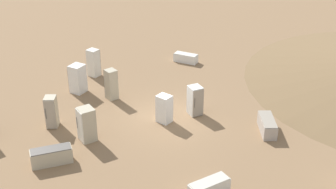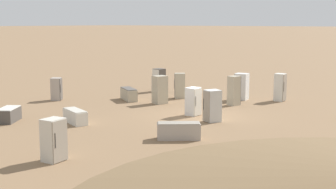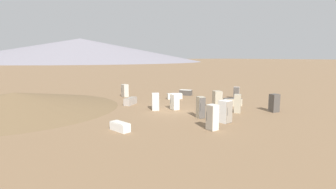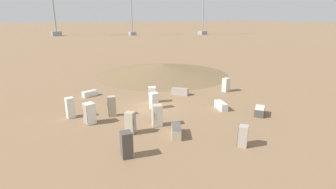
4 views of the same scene
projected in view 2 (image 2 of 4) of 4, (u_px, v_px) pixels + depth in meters
ground_plane at (198, 116)px, 25.04m from camera, size 1000.00×1000.00×0.00m
discarded_fridge_0 at (9, 115)px, 23.54m from camera, size 1.73×1.54×0.71m
discarded_fridge_1 at (179, 131)px, 19.99m from camera, size 1.69×1.85×0.73m
discarded_fridge_2 at (75, 116)px, 23.16m from camera, size 1.16×1.85×0.69m
discarded_fridge_3 at (129, 94)px, 30.02m from camera, size 1.50×1.90×0.77m
discarded_fridge_4 at (280, 87)px, 29.60m from camera, size 0.70×0.69×1.75m
discarded_fridge_5 at (159, 80)px, 33.76m from camera, size 0.80×0.83×1.64m
discarded_fridge_7 at (54, 140)px, 16.78m from camera, size 0.82×0.75×1.56m
discarded_fridge_8 at (234, 91)px, 28.09m from camera, size 0.75×0.68×1.77m
discarded_fridge_9 at (212, 106)px, 23.46m from camera, size 0.95×0.89×1.61m
discarded_fridge_10 at (180, 86)px, 30.70m from camera, size 0.86×0.88×1.66m
discarded_fridge_11 at (242, 87)px, 30.15m from camera, size 0.91×0.91×1.70m
discarded_fridge_12 at (160, 90)px, 28.70m from camera, size 0.95×0.94×1.72m
discarded_fridge_13 at (57, 89)px, 29.91m from camera, size 0.88×0.88×1.44m
discarded_fridge_14 at (193, 101)px, 25.06m from camera, size 0.70×0.66×1.51m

